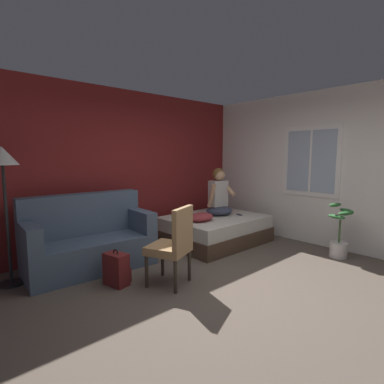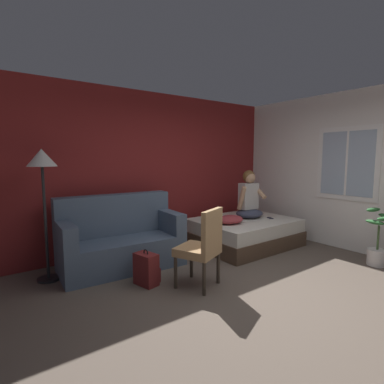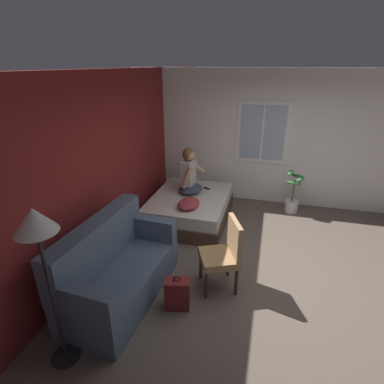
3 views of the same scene
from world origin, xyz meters
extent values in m
plane|color=brown|center=(0.00, 0.00, 0.00)|extent=(40.00, 40.00, 0.00)
cube|color=maroon|center=(0.00, 2.58, 1.35)|extent=(10.06, 0.16, 2.70)
cube|color=silver|center=(2.61, 0.00, 1.35)|extent=(0.16, 6.41, 2.70)
cube|color=white|center=(2.52, 0.40, 1.49)|extent=(0.02, 1.04, 1.24)
cube|color=#9EB2C6|center=(2.50, 0.40, 1.49)|extent=(0.01, 0.88, 1.08)
cube|color=white|center=(2.50, 0.40, 1.49)|extent=(0.01, 0.04, 1.08)
cube|color=#4C3828|center=(1.30, 1.58, 0.13)|extent=(1.77, 1.40, 0.26)
cube|color=beige|center=(1.30, 1.58, 0.37)|extent=(1.71, 1.36, 0.22)
cube|color=#47566B|center=(-0.94, 1.83, 0.22)|extent=(1.75, 0.91, 0.44)
cube|color=#47566B|center=(-0.92, 2.13, 0.74)|extent=(1.71, 0.35, 0.60)
cube|color=#47566B|center=(-1.70, 1.88, 0.60)|extent=(0.23, 0.81, 0.32)
cube|color=#47566B|center=(-0.18, 1.79, 0.60)|extent=(0.23, 0.81, 0.32)
cylinder|color=#382D23|center=(-0.34, 0.97, 0.20)|extent=(0.04, 0.04, 0.40)
cylinder|color=#382D23|center=(-0.69, 0.82, 0.20)|extent=(0.04, 0.04, 0.40)
cylinder|color=#382D23|center=(-0.18, 0.62, 0.20)|extent=(0.04, 0.04, 0.40)
cylinder|color=#382D23|center=(-0.54, 0.46, 0.20)|extent=(0.04, 0.04, 0.40)
cube|color=#9E7A51|center=(-0.44, 0.72, 0.45)|extent=(0.61, 0.61, 0.10)
cube|color=#9E7A51|center=(-0.36, 0.53, 0.74)|extent=(0.44, 0.24, 0.48)
ellipsoid|color=#383D51|center=(1.47, 1.62, 0.56)|extent=(0.56, 0.49, 0.16)
cube|color=#B2ADA8|center=(1.47, 1.66, 0.88)|extent=(0.35, 0.23, 0.48)
cylinder|color=tan|center=(1.27, 1.63, 0.86)|extent=(0.10, 0.22, 0.44)
cylinder|color=tan|center=(1.63, 1.56, 0.98)|extent=(0.12, 0.38, 0.29)
sphere|color=tan|center=(1.47, 1.64, 1.23)|extent=(0.21, 0.21, 0.21)
ellipsoid|color=brown|center=(1.47, 1.66, 1.24)|extent=(0.25, 0.24, 0.23)
cube|color=maroon|center=(-0.94, 1.12, 0.20)|extent=(0.24, 0.33, 0.40)
cube|color=maroon|center=(-0.82, 1.15, 0.11)|extent=(0.10, 0.25, 0.18)
torus|color=black|center=(-0.94, 1.12, 0.42)|extent=(0.04, 0.09, 0.09)
ellipsoid|color=#993338|center=(0.84, 1.47, 0.55)|extent=(0.52, 0.41, 0.14)
cube|color=black|center=(1.74, 1.36, 0.48)|extent=(0.12, 0.16, 0.01)
cylinder|color=black|center=(-1.89, 2.01, 0.01)|extent=(0.28, 0.28, 0.03)
cylinder|color=black|center=(-1.89, 2.01, 0.76)|extent=(0.04, 0.04, 1.45)
cone|color=silver|center=(-1.89, 2.01, 1.59)|extent=(0.36, 0.36, 0.22)
cylinder|color=silver|center=(2.13, -0.31, 0.12)|extent=(0.26, 0.26, 0.24)
cylinder|color=#426033|center=(2.13, -0.31, 0.42)|extent=(0.03, 0.03, 0.36)
ellipsoid|color=#2D6B33|center=(2.03, -0.29, 0.66)|extent=(0.15, 0.29, 0.06)
ellipsoid|color=#2D6B33|center=(2.22, -0.36, 0.74)|extent=(0.22, 0.29, 0.06)
ellipsoid|color=#2D6B33|center=(2.15, -0.21, 0.82)|extent=(0.29, 0.15, 0.06)
ellipsoid|color=#2D6B33|center=(2.09, -0.40, 0.72)|extent=(0.30, 0.21, 0.06)
camera|label=1|loc=(-2.62, -2.12, 1.60)|focal=28.00mm
camera|label=2|loc=(-2.62, -2.12, 1.60)|focal=28.00mm
camera|label=3|loc=(-3.63, 0.21, 2.76)|focal=28.00mm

